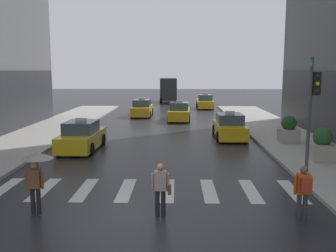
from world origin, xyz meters
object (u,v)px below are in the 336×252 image
(taxi_second, at_px, (229,127))
(taxi_fourth, at_px, (142,109))
(pedestrian_with_backpack, at_px, (303,189))
(pedestrian_with_handbag, at_px, (161,187))
(planter_near_corner, at_px, (322,145))
(box_truck, at_px, (168,89))
(traffic_light_pole, at_px, (313,99))
(taxi_lead, at_px, (82,137))
(pedestrian_with_umbrella, at_px, (36,166))
(taxi_fifth, at_px, (205,102))
(planter_mid_block, at_px, (289,130))
(taxi_third, at_px, (179,112))

(taxi_second, xyz_separation_m, taxi_fourth, (-6.84, 11.94, 0.00))
(taxi_fourth, distance_m, pedestrian_with_backpack, 26.70)
(pedestrian_with_handbag, xyz_separation_m, planter_near_corner, (7.40, 6.82, -0.06))
(box_truck, bearing_deg, pedestrian_with_backpack, -83.21)
(traffic_light_pole, distance_m, taxi_lead, 12.26)
(traffic_light_pole, distance_m, pedestrian_with_backpack, 5.75)
(taxi_lead, relative_size, taxi_fourth, 1.01)
(pedestrian_with_handbag, bearing_deg, pedestrian_with_umbrella, 177.88)
(pedestrian_with_umbrella, bearing_deg, pedestrian_with_handbag, -2.12)
(box_truck, relative_size, pedestrian_with_backpack, 4.62)
(traffic_light_pole, bearing_deg, planter_near_corner, 58.03)
(pedestrian_with_umbrella, bearing_deg, taxi_fourth, 87.99)
(taxi_fifth, distance_m, box_truck, 9.77)
(taxi_lead, relative_size, pedestrian_with_umbrella, 2.36)
(taxi_second, distance_m, planter_mid_block, 3.85)
(taxi_third, relative_size, taxi_fourth, 1.01)
(taxi_fourth, bearing_deg, taxi_third, -40.47)
(box_truck, xyz_separation_m, pedestrian_with_umbrella, (-3.01, -41.65, -0.34))
(taxi_lead, bearing_deg, planter_mid_block, 8.44)
(taxi_second, bearing_deg, box_truck, 99.49)
(taxi_third, relative_size, pedestrian_with_handbag, 2.79)
(taxi_fourth, bearing_deg, pedestrian_with_umbrella, -92.01)
(taxi_lead, height_order, pedestrian_with_umbrella, pedestrian_with_umbrella)
(traffic_light_pole, bearing_deg, taxi_fifth, 94.71)
(taxi_fifth, relative_size, box_truck, 0.60)
(taxi_lead, xyz_separation_m, taxi_third, (5.52, 12.74, 0.00))
(taxi_third, relative_size, pedestrian_with_backpack, 2.79)
(box_truck, height_order, planter_near_corner, box_truck)
(taxi_lead, distance_m, taxi_second, 9.58)
(taxi_lead, distance_m, pedestrian_with_handbag, 10.83)
(taxi_lead, xyz_separation_m, pedestrian_with_umbrella, (1.03, -9.54, 0.79))
(pedestrian_with_umbrella, bearing_deg, pedestrian_with_backpack, -2.72)
(pedestrian_with_handbag, distance_m, planter_near_corner, 10.06)
(traffic_light_pole, height_order, taxi_second, traffic_light_pole)
(box_truck, distance_m, pedestrian_with_handbag, 41.81)
(taxi_third, distance_m, pedestrian_with_umbrella, 22.74)
(taxi_second, height_order, pedestrian_with_backpack, taxi_second)
(pedestrian_with_umbrella, height_order, planter_mid_block, pedestrian_with_umbrella)
(pedestrian_with_umbrella, distance_m, pedestrian_with_handbag, 3.87)
(pedestrian_with_umbrella, xyz_separation_m, pedestrian_with_handbag, (3.82, -0.14, -0.58))
(traffic_light_pole, relative_size, pedestrian_with_handbag, 2.91)
(traffic_light_pole, height_order, taxi_lead, traffic_light_pole)
(taxi_fifth, height_order, planter_near_corner, taxi_fifth)
(traffic_light_pole, relative_size, planter_near_corner, 3.00)
(taxi_fourth, distance_m, planter_mid_block, 17.28)
(taxi_second, relative_size, pedestrian_with_handbag, 2.75)
(pedestrian_with_backpack, bearing_deg, taxi_fifth, 90.82)
(taxi_second, distance_m, pedestrian_with_handbag, 14.10)
(pedestrian_with_handbag, bearing_deg, taxi_fifth, 83.61)
(taxi_third, height_order, taxi_fourth, same)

